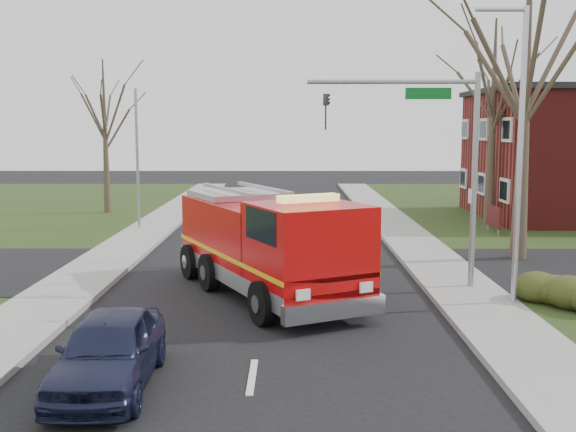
{
  "coord_description": "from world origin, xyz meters",
  "views": [
    {
      "loc": [
        0.79,
        -19.36,
        5.14
      ],
      "look_at": [
        0.7,
        4.31,
        2.0
      ],
      "focal_mm": 42.0,
      "sensor_mm": 36.0,
      "label": 1
    }
  ],
  "objects": [
    {
      "name": "traffic_signal_mast",
      "position": [
        5.21,
        1.5,
        4.71
      ],
      "size": [
        5.29,
        0.18,
        6.8
      ],
      "color": "gray",
      "rests_on": "ground"
    },
    {
      "name": "bare_tree_near",
      "position": [
        9.5,
        6.0,
        7.41
      ],
      "size": [
        6.0,
        6.0,
        12.0
      ],
      "color": "#372D21",
      "rests_on": "ground"
    },
    {
      "name": "fire_engine",
      "position": [
        0.11,
        0.74,
        1.52
      ],
      "size": [
        6.2,
        8.72,
        3.36
      ],
      "rotation": [
        0.0,
        0.0,
        0.46
      ],
      "color": "#B60809",
      "rests_on": "ground"
    },
    {
      "name": "parked_car_maroon",
      "position": [
        -2.8,
        -6.52,
        0.75
      ],
      "size": [
        1.86,
        4.43,
        1.5
      ],
      "primitive_type": "imported",
      "rotation": [
        0.0,
        0.0,
        0.02
      ],
      "color": "#191D37",
      "rests_on": "ground"
    },
    {
      "name": "streetlight_pole",
      "position": [
        7.14,
        -0.5,
        4.55
      ],
      "size": [
        1.48,
        0.16,
        8.4
      ],
      "color": "#B7BABF",
      "rests_on": "ground"
    },
    {
      "name": "health_center_sign",
      "position": [
        10.5,
        12.5,
        0.88
      ],
      "size": [
        0.12,
        2.0,
        1.4
      ],
      "color": "#4E1213",
      "rests_on": "ground"
    },
    {
      "name": "bare_tree_far",
      "position": [
        11.0,
        15.0,
        6.49
      ],
      "size": [
        5.25,
        5.25,
        10.5
      ],
      "color": "#372D21",
      "rests_on": "ground"
    },
    {
      "name": "sidewalk_left",
      "position": [
        -6.2,
        0.0,
        0.07
      ],
      "size": [
        2.4,
        80.0,
        0.15
      ],
      "primitive_type": "cube",
      "color": "gray",
      "rests_on": "ground"
    },
    {
      "name": "sidewalk_right",
      "position": [
        6.2,
        0.0,
        0.07
      ],
      "size": [
        2.4,
        80.0,
        0.15
      ],
      "primitive_type": "cube",
      "color": "gray",
      "rests_on": "ground"
    },
    {
      "name": "utility_pole_far",
      "position": [
        -6.8,
        14.0,
        3.5
      ],
      "size": [
        0.14,
        0.14,
        7.0
      ],
      "primitive_type": "cylinder",
      "color": "gray",
      "rests_on": "ground"
    },
    {
      "name": "ground",
      "position": [
        0.0,
        0.0,
        0.0
      ],
      "size": [
        120.0,
        120.0,
        0.0
      ],
      "primitive_type": "plane",
      "color": "black",
      "rests_on": "ground"
    },
    {
      "name": "bare_tree_left",
      "position": [
        -10.0,
        20.0,
        5.56
      ],
      "size": [
        4.5,
        4.5,
        9.0
      ],
      "color": "#372D21",
      "rests_on": "ground"
    }
  ]
}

